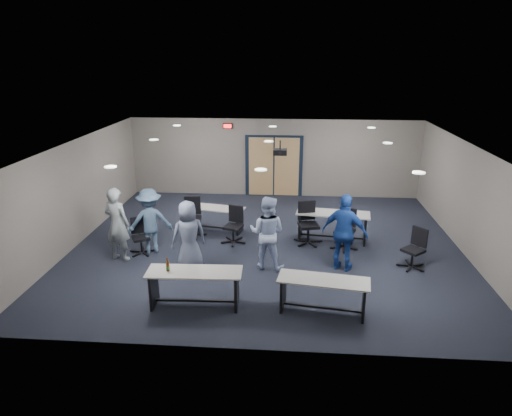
# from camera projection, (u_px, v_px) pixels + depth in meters

# --- Properties ---
(floor) EXTENTS (10.00, 10.00, 0.00)m
(floor) POSITION_uv_depth(u_px,v_px,m) (267.00, 245.00, 12.06)
(floor) COLOR black
(floor) RESTS_ON ground
(back_wall) EXTENTS (10.00, 0.04, 2.70)m
(back_wall) POSITION_uv_depth(u_px,v_px,m) (274.00, 158.00, 15.87)
(back_wall) COLOR gray
(back_wall) RESTS_ON floor
(front_wall) EXTENTS (10.00, 0.04, 2.70)m
(front_wall) POSITION_uv_depth(u_px,v_px,m) (252.00, 279.00, 7.37)
(front_wall) COLOR gray
(front_wall) RESTS_ON floor
(left_wall) EXTENTS (0.04, 9.00, 2.70)m
(left_wall) POSITION_uv_depth(u_px,v_px,m) (77.00, 192.00, 11.98)
(left_wall) COLOR gray
(left_wall) RESTS_ON floor
(right_wall) EXTENTS (0.04, 9.00, 2.70)m
(right_wall) POSITION_uv_depth(u_px,v_px,m) (469.00, 201.00, 11.26)
(right_wall) COLOR gray
(right_wall) RESTS_ON floor
(ceiling) EXTENTS (10.00, 9.00, 0.04)m
(ceiling) POSITION_uv_depth(u_px,v_px,m) (268.00, 144.00, 11.19)
(ceiling) COLOR white
(ceiling) RESTS_ON back_wall
(double_door) EXTENTS (2.00, 0.07, 2.20)m
(double_door) POSITION_uv_depth(u_px,v_px,m) (274.00, 167.00, 15.93)
(double_door) COLOR black
(double_door) RESTS_ON back_wall
(exit_sign) EXTENTS (0.32, 0.07, 0.18)m
(exit_sign) POSITION_uv_depth(u_px,v_px,m) (228.00, 126.00, 15.58)
(exit_sign) COLOR black
(exit_sign) RESTS_ON back_wall
(ceiling_projector) EXTENTS (0.35, 0.32, 0.37)m
(ceiling_projector) POSITION_uv_depth(u_px,v_px,m) (280.00, 152.00, 11.73)
(ceiling_projector) COLOR black
(ceiling_projector) RESTS_ON ceiling
(ceiling_can_lights) EXTENTS (6.24, 5.74, 0.02)m
(ceiling_can_lights) POSITION_uv_depth(u_px,v_px,m) (268.00, 143.00, 11.43)
(ceiling_can_lights) COLOR white
(ceiling_can_lights) RESTS_ON ceiling
(table_front_left) EXTENTS (1.89, 0.69, 1.04)m
(table_front_left) POSITION_uv_depth(u_px,v_px,m) (194.00, 282.00, 9.01)
(table_front_left) COLOR #ADABA4
(table_front_left) RESTS_ON floor
(table_front_right) EXTENTS (1.81, 0.83, 0.71)m
(table_front_right) POSITION_uv_depth(u_px,v_px,m) (323.00, 290.00, 8.79)
(table_front_right) COLOR #ADABA4
(table_front_right) RESTS_ON floor
(table_back_left) EXTENTS (1.78, 0.89, 0.80)m
(table_back_left) POSITION_uv_depth(u_px,v_px,m) (215.00, 215.00, 12.91)
(table_back_left) COLOR #ADABA4
(table_back_left) RESTS_ON floor
(table_back_right) EXTENTS (2.00, 0.89, 0.78)m
(table_back_right) POSITION_uv_depth(u_px,v_px,m) (333.00, 221.00, 12.21)
(table_back_right) COLOR #ADABA4
(table_back_right) RESTS_ON floor
(chair_back_a) EXTENTS (0.76, 0.76, 1.08)m
(chair_back_a) POSITION_uv_depth(u_px,v_px,m) (192.00, 218.00, 12.49)
(chair_back_a) COLOR black
(chair_back_a) RESTS_ON floor
(chair_back_b) EXTENTS (0.77, 0.77, 0.99)m
(chair_back_b) POSITION_uv_depth(u_px,v_px,m) (233.00, 225.00, 12.05)
(chair_back_b) COLOR black
(chair_back_b) RESTS_ON floor
(chair_back_c) EXTENTS (0.85, 0.85, 1.12)m
(chair_back_c) POSITION_uv_depth(u_px,v_px,m) (309.00, 224.00, 11.99)
(chair_back_c) COLOR black
(chair_back_c) RESTS_ON floor
(chair_back_d) EXTENTS (0.86, 0.86, 1.04)m
(chair_back_d) POSITION_uv_depth(u_px,v_px,m) (345.00, 230.00, 11.68)
(chair_back_d) COLOR black
(chair_back_d) RESTS_ON floor
(chair_loose_left) EXTENTS (0.78, 0.78, 0.92)m
(chair_loose_left) POSITION_uv_depth(u_px,v_px,m) (141.00, 236.00, 11.42)
(chair_loose_left) COLOR black
(chair_loose_left) RESTS_ON floor
(chair_loose_right) EXTENTS (0.86, 0.86, 0.96)m
(chair_loose_right) POSITION_uv_depth(u_px,v_px,m) (413.00, 249.00, 10.63)
(chair_loose_right) COLOR black
(chair_loose_right) RESTS_ON floor
(person_gray) EXTENTS (0.77, 0.61, 1.83)m
(person_gray) POSITION_uv_depth(u_px,v_px,m) (117.00, 224.00, 10.95)
(person_gray) COLOR #919B9E
(person_gray) RESTS_ON floor
(person_plaid) EXTENTS (0.96, 0.84, 1.65)m
(person_plaid) POSITION_uv_depth(u_px,v_px,m) (189.00, 236.00, 10.49)
(person_plaid) COLOR slate
(person_plaid) RESTS_ON floor
(person_lightblue) EXTENTS (0.98, 0.84, 1.75)m
(person_lightblue) POSITION_uv_depth(u_px,v_px,m) (267.00, 233.00, 10.55)
(person_lightblue) COLOR #BDD0FA
(person_lightblue) RESTS_ON floor
(person_navy) EXTENTS (1.16, 0.84, 1.83)m
(person_navy) POSITION_uv_depth(u_px,v_px,m) (345.00, 233.00, 10.43)
(person_navy) COLOR #1B3E95
(person_navy) RESTS_ON floor
(person_back) EXTENTS (1.22, 0.93, 1.67)m
(person_back) POSITION_uv_depth(u_px,v_px,m) (150.00, 221.00, 11.39)
(person_back) COLOR #486281
(person_back) RESTS_ON floor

